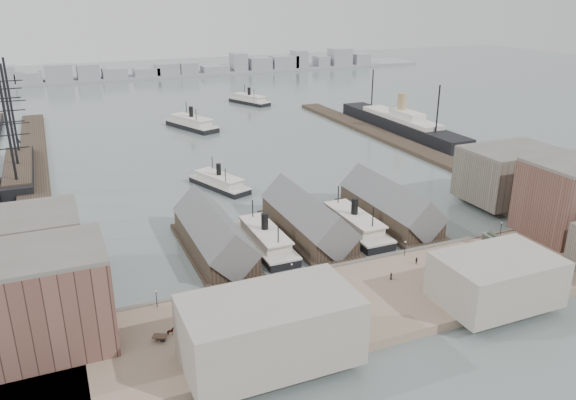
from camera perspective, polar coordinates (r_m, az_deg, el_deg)
name	(u,v)px	position (r m, az deg, el deg)	size (l,w,h in m)	color
ground	(336,262)	(139.23, 4.91, -6.30)	(900.00, 900.00, 0.00)	#566462
quay	(380,297)	(123.69, 9.32, -9.68)	(180.00, 30.00, 2.00)	#846D59
seawall	(347,267)	(134.67, 5.97, -6.78)	(180.00, 1.20, 2.30)	#59544C
west_wharf	(34,177)	(218.14, -24.42, 2.17)	(10.00, 220.00, 1.60)	#2D231C
east_wharf	(398,142)	(249.83, 11.13, 5.81)	(10.00, 180.00, 1.60)	#2D231C
ferry_shed_west	(214,236)	(142.68, -7.55, -3.66)	(14.00, 42.00, 12.60)	#2D231C
ferry_shed_center	(307,220)	(150.96, 1.97, -2.09)	(14.00, 42.00, 12.60)	#2D231C
ferry_shed_east	(389,207)	(163.01, 10.27, -0.67)	(14.00, 42.00, 12.60)	#2D231C
warehouse_west_front	(15,306)	(110.40, -26.01, -9.68)	(32.00, 18.00, 18.00)	brown
warehouse_west_back	(20,248)	(138.27, -25.60, -4.46)	(26.00, 20.00, 14.00)	#60564C
warehouse_east_back	(510,174)	(185.82, 21.62, 2.43)	(28.00, 20.00, 15.00)	#60564C
street_bldg_center	(496,279)	(124.07, 20.39, -7.54)	(24.00, 16.00, 10.00)	gray
street_bldg_west	(270,329)	(99.03, -1.83, -13.00)	(30.00, 16.00, 12.00)	gray
lamp_post_far_w	(156,296)	(118.26, -13.24, -9.43)	(0.44, 0.44, 3.92)	black
lamp_post_near_w	(292,268)	(125.58, 0.38, -6.96)	(0.44, 0.44, 3.92)	black
lamp_post_near_e	(405,246)	(139.13, 11.81, -4.56)	(0.44, 0.44, 3.92)	black
lamp_post_far_e	(501,226)	(157.30, 20.86, -2.51)	(0.44, 0.44, 3.92)	black
far_shore	(127,73)	(450.74, -16.08, 12.27)	(500.00, 40.00, 15.72)	gray
ferry_docked_west	(265,239)	(145.48, -2.35, -3.98)	(8.44, 28.14, 10.05)	black
ferry_docked_east	(354,224)	(155.36, 6.71, -2.42)	(8.80, 29.32, 10.47)	black
ferry_open_near	(219,182)	(190.41, -7.00, 1.83)	(15.98, 26.27, 9.01)	black
ferry_open_mid	(192,123)	(276.45, -9.75, 7.70)	(20.42, 32.83, 11.27)	black
ferry_open_far	(249,100)	(335.44, -3.95, 10.13)	(18.68, 29.17, 10.04)	black
sailing_ship_mid	(19,168)	(223.57, -25.69, 2.94)	(9.65, 55.78, 39.69)	black
ocean_steamer	(401,123)	(272.23, 11.38, 7.66)	(12.33, 90.08, 18.02)	black
tram	(498,245)	(148.28, 20.56, -4.30)	(2.56, 9.44, 3.35)	black
horse_cart_left	(167,333)	(109.72, -12.15, -13.09)	(4.69, 3.25, 1.48)	black
horse_cart_center	(280,296)	(118.75, -0.78, -9.76)	(4.91, 2.17, 1.47)	black
horse_cart_right	(469,277)	(132.38, 17.92, -7.44)	(4.84, 2.81, 1.62)	black
pedestrian_0	(114,335)	(111.40, -17.29, -12.98)	(0.65, 0.47, 1.78)	black
pedestrian_1	(212,331)	(108.81, -7.74, -13.07)	(0.77, 0.60, 1.59)	black
pedestrian_2	(246,295)	(119.50, -4.31, -9.60)	(1.04, 0.60, 1.62)	black
pedestrian_3	(326,314)	(113.13, 3.92, -11.49)	(0.92, 0.38, 1.57)	black
pedestrian_4	(391,276)	(128.46, 10.43, -7.62)	(0.78, 0.51, 1.60)	black
pedestrian_5	(432,278)	(129.63, 14.43, -7.68)	(0.60, 0.44, 1.65)	black
pedestrian_6	(416,261)	(136.56, 12.92, -6.02)	(0.82, 0.64, 1.70)	black
pedestrian_7	(537,271)	(140.44, 23.95, -6.60)	(1.10, 0.63, 1.70)	black
pedestrian_8	(509,242)	(153.39, 21.51, -3.97)	(0.94, 0.39, 1.60)	black
pedestrian_9	(570,254)	(152.29, 26.74, -4.95)	(0.83, 0.54, 1.69)	black
pedestrian_10	(435,279)	(129.12, 14.68, -7.78)	(0.88, 0.69, 1.82)	black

